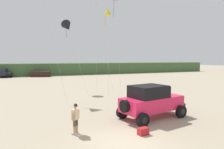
% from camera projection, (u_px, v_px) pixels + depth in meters
% --- Properties ---
extents(ground_plane, '(220.00, 220.00, 0.00)m').
position_uv_depth(ground_plane, '(124.00, 141.00, 9.86)').
color(ground_plane, tan).
extents(dune_ridge, '(90.00, 9.56, 2.94)m').
position_uv_depth(dune_ridge, '(60.00, 69.00, 53.94)').
color(dune_ridge, '#426038').
rests_on(dune_ridge, ground_plane).
extents(jeep, '(5.00, 3.10, 2.26)m').
position_uv_depth(jeep, '(151.00, 101.00, 13.67)').
color(jeep, '#EA2151').
rests_on(jeep, ground_plane).
extents(person_watching, '(0.47, 0.48, 1.67)m').
position_uv_depth(person_watching, '(75.00, 117.00, 10.73)').
color(person_watching, tan).
rests_on(person_watching, ground_plane).
extents(cooler_box, '(0.60, 0.42, 0.38)m').
position_uv_depth(cooler_box, '(143.00, 131.00, 10.70)').
color(cooler_box, '#B21E23').
rests_on(cooler_box, ground_plane).
extents(distant_pickup, '(4.89, 3.23, 1.98)m').
position_uv_depth(distant_pickup, '(1.00, 73.00, 43.85)').
color(distant_pickup, '#1E232D').
rests_on(distant_pickup, ground_plane).
extents(distant_sedan, '(4.51, 2.86, 1.20)m').
position_uv_depth(distant_sedan, '(40.00, 74.00, 46.01)').
color(distant_sedan, black).
rests_on(distant_sedan, ground_plane).
extents(kite_pink_ribbon, '(2.39, 5.51, 10.31)m').
position_uv_depth(kite_pink_ribbon, '(106.00, 14.00, 25.48)').
color(kite_pink_ribbon, yellow).
rests_on(kite_pink_ribbon, ground_plane).
extents(kite_blue_swept, '(2.59, 3.86, 8.94)m').
position_uv_depth(kite_blue_swept, '(67.00, 27.00, 24.62)').
color(kite_blue_swept, black).
rests_on(kite_blue_swept, ground_plane).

